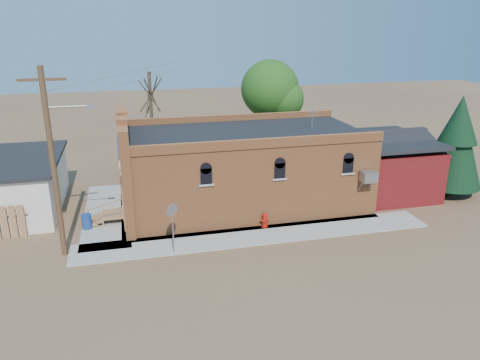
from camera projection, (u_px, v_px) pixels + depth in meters
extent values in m
plane|color=brown|center=(234.00, 247.00, 23.58)|extent=(120.00, 120.00, 0.00)
cube|color=#9E9991|center=(258.00, 235.00, 24.74)|extent=(19.00, 2.20, 0.08)
cube|color=#9E9991|center=(107.00, 213.00, 27.65)|extent=(2.60, 10.00, 0.08)
cube|color=#CA723D|center=(245.00, 170.00, 28.38)|extent=(14.00, 7.00, 4.50)
cube|color=black|center=(245.00, 133.00, 27.64)|extent=(13.80, 6.80, 0.12)
cube|color=#CA723D|center=(126.00, 168.00, 26.58)|extent=(0.50, 7.40, 5.80)
cube|color=#153396|center=(119.00, 155.00, 25.05)|extent=(0.08, 1.10, 1.56)
cube|color=gray|center=(369.00, 177.00, 26.02)|extent=(0.85, 0.65, 0.60)
cube|color=#5F1210|center=(385.00, 169.00, 30.75)|extent=(5.00, 6.00, 3.20)
cylinder|color=#432A1B|center=(53.00, 166.00, 21.38)|extent=(0.26, 0.26, 9.00)
cube|color=#432A1B|center=(42.00, 80.00, 20.13)|extent=(2.00, 0.12, 0.12)
cylinder|color=gray|center=(67.00, 107.00, 20.72)|extent=(1.80, 0.08, 0.08)
cube|color=gray|center=(91.00, 107.00, 20.97)|extent=(0.45, 0.22, 0.14)
cylinder|color=#4B3D2B|center=(152.00, 125.00, 33.66)|extent=(0.24, 0.24, 7.50)
cylinder|color=#4B3D2B|center=(269.00, 125.00, 36.36)|extent=(0.28, 0.28, 6.30)
sphere|color=#254F16|center=(270.00, 89.00, 35.46)|extent=(4.40, 4.40, 4.40)
cylinder|color=#4B3D2B|center=(450.00, 186.00, 30.60)|extent=(0.30, 0.30, 1.20)
cone|color=black|center=(457.00, 144.00, 29.70)|extent=(3.60, 3.60, 5.50)
cone|color=black|center=(460.00, 119.00, 29.19)|extent=(2.41, 2.41, 3.00)
cylinder|color=#B6120A|center=(265.00, 226.00, 25.69)|extent=(0.46, 0.46, 0.07)
cylinder|color=#B6120A|center=(265.00, 220.00, 25.58)|extent=(0.32, 0.32, 0.62)
sphere|color=#B6120A|center=(265.00, 215.00, 25.48)|extent=(0.25, 0.25, 0.25)
cylinder|color=#B6120A|center=(265.00, 221.00, 25.43)|extent=(0.15, 0.17, 0.11)
cylinder|color=#B6120A|center=(262.00, 221.00, 25.54)|extent=(0.17, 0.15, 0.11)
cylinder|color=#B6120A|center=(267.00, 220.00, 25.61)|extent=(0.17, 0.15, 0.11)
cylinder|color=gray|center=(173.00, 230.00, 22.50)|extent=(0.08, 0.08, 2.34)
cylinder|color=gray|center=(172.00, 210.00, 22.14)|extent=(0.56, 0.47, 0.70)
cylinder|color=red|center=(172.00, 210.00, 22.18)|extent=(0.56, 0.47, 0.70)
cylinder|color=navy|center=(87.00, 221.00, 25.38)|extent=(0.58, 0.58, 0.82)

